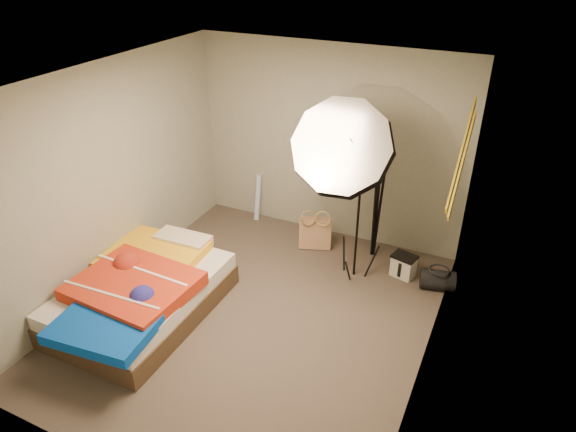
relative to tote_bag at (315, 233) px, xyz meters
The scene contains 15 objects.
floor 1.56m from the tote_bag, 91.62° to the right, with size 4.00×4.00×0.00m, color brown.
ceiling 2.77m from the tote_bag, 91.62° to the right, with size 4.00×4.00×0.00m, color silver.
wall_back 1.14m from the tote_bag, 95.42° to the left, with size 3.50×3.50×0.00m, color gray.
wall_front 3.69m from the tote_bag, 90.70° to the right, with size 3.50×3.50×0.00m, color gray.
wall_left 2.59m from the tote_bag, 139.32° to the right, with size 4.00×4.00×0.00m, color gray.
wall_right 2.53m from the tote_bag, 42.09° to the right, with size 4.00×4.00×0.00m, color gray.
tote_bag is the anchor object (origin of this frame).
wrapping_roll 1.09m from the tote_bag, 160.75° to the left, with size 0.07×0.07×0.65m, color #6A9AD6.
camera_case 1.20m from the tote_bag, ahead, with size 0.26×0.19×0.26m, color beige.
duffel_bag 1.62m from the tote_bag, ahead, with size 0.23×0.23×0.38m, color black.
wall_stripe_upper 2.60m from the tote_bag, 29.17° to the right, with size 0.02×1.10×0.10m, color gold.
wall_stripe_lower 2.39m from the tote_bag, 22.29° to the right, with size 0.02×1.10×0.10m, color gold.
bed 2.31m from the tote_bag, 119.90° to the right, with size 1.34×2.03×0.54m.
photo_umbrella 1.60m from the tote_bag, 46.88° to the right, with size 1.29×0.90×2.27m.
camera_tripod 0.91m from the tote_bag, 11.95° to the left, with size 0.09×0.09×1.26m.
Camera 1 is at (2.13, -3.70, 3.62)m, focal length 32.00 mm.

